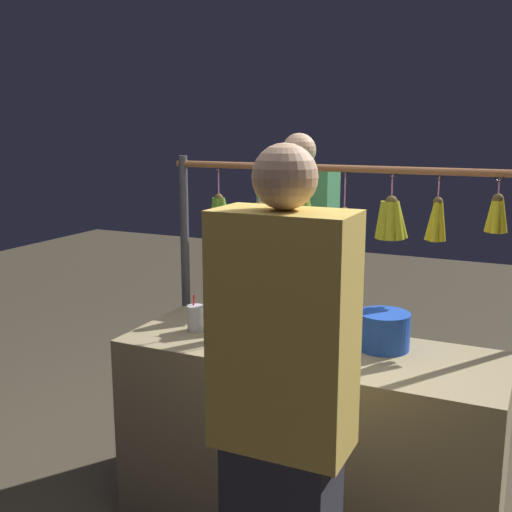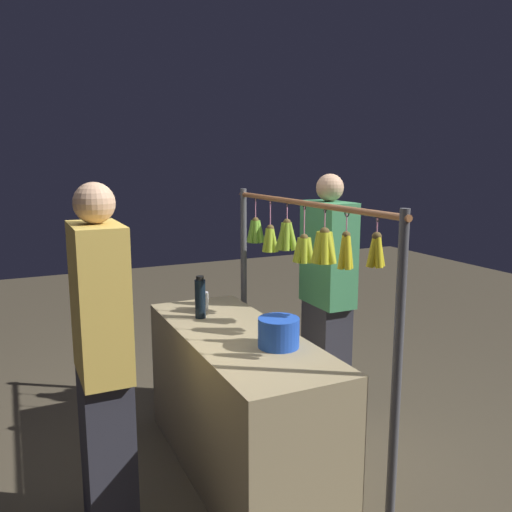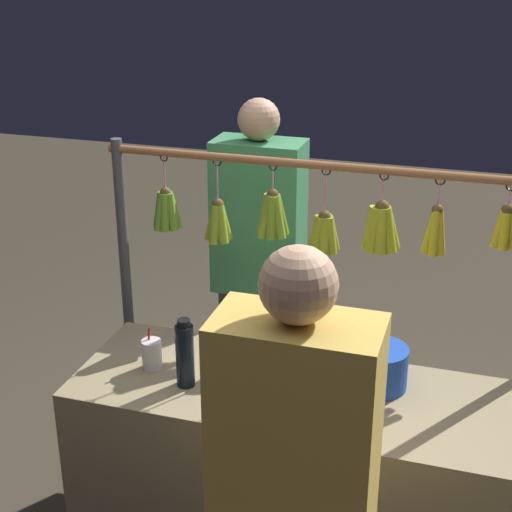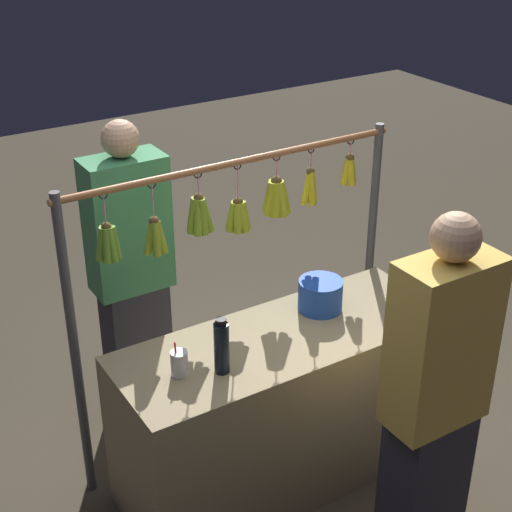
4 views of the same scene
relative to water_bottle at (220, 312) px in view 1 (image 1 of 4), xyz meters
name	(u,v)px [view 1 (image 1 of 4)]	position (x,y,z in m)	size (l,w,h in m)	color
market_counter	(307,438)	(-0.37, -0.09, -0.53)	(1.58, 0.58, 0.82)	tan
display_rack	(337,252)	(-0.35, -0.50, 0.20)	(1.74, 0.14, 1.57)	#4C4C51
water_bottle	(220,312)	(0.00, 0.00, 0.00)	(0.07, 0.07, 0.26)	black
blue_bucket	(384,331)	(-0.65, -0.19, -0.05)	(0.21, 0.21, 0.15)	blue
drink_cup	(195,318)	(0.16, -0.07, -0.07)	(0.07, 0.07, 0.16)	silver
vendor_person	(297,289)	(0.01, -0.91, -0.12)	(0.40, 0.22, 1.68)	#2D2D38
customer_person	(282,434)	(-0.57, 0.67, -0.12)	(0.40, 0.22, 1.67)	#2D2D38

